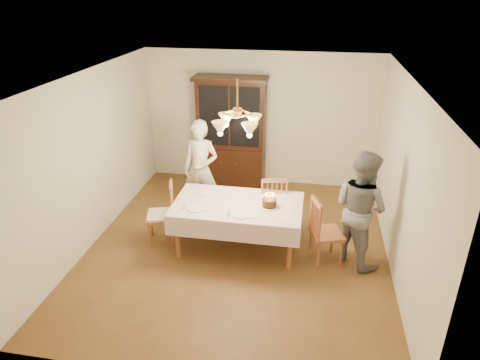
% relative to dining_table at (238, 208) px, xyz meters
% --- Properties ---
extents(ground, '(5.00, 5.00, 0.00)m').
position_rel_dining_table_xyz_m(ground, '(0.00, 0.00, -0.68)').
color(ground, brown).
rests_on(ground, ground).
extents(room_shell, '(5.00, 5.00, 5.00)m').
position_rel_dining_table_xyz_m(room_shell, '(0.00, 0.00, 0.90)').
color(room_shell, white).
rests_on(room_shell, ground).
extents(dining_table, '(1.90, 1.10, 0.76)m').
position_rel_dining_table_xyz_m(dining_table, '(0.00, 0.00, 0.00)').
color(dining_table, '#964E2B').
rests_on(dining_table, ground).
extents(china_hutch, '(1.38, 0.54, 2.16)m').
position_rel_dining_table_xyz_m(china_hutch, '(-0.54, 2.25, 0.36)').
color(china_hutch, black).
rests_on(china_hutch, ground).
extents(chair_far_side, '(0.51, 0.49, 1.00)m').
position_rel_dining_table_xyz_m(chair_far_side, '(0.47, 0.61, -0.24)').
color(chair_far_side, '#964E2B').
rests_on(chair_far_side, ground).
extents(chair_left_end, '(0.53, 0.54, 1.00)m').
position_rel_dining_table_xyz_m(chair_left_end, '(-1.19, -0.05, -0.23)').
color(chair_left_end, '#964E2B').
rests_on(chair_left_end, ground).
extents(chair_right_end, '(0.54, 0.55, 1.00)m').
position_rel_dining_table_xyz_m(chair_right_end, '(1.31, -0.12, -0.24)').
color(chair_right_end, '#964E2B').
rests_on(chair_right_end, ground).
extents(elderly_woman, '(0.67, 0.49, 1.69)m').
position_rel_dining_table_xyz_m(elderly_woman, '(-0.81, 0.95, 0.16)').
color(elderly_woman, beige).
rests_on(elderly_woman, ground).
extents(adult_in_grey, '(1.04, 1.05, 1.71)m').
position_rel_dining_table_xyz_m(adult_in_grey, '(1.75, -0.01, 0.17)').
color(adult_in_grey, slate).
rests_on(adult_in_grey, ground).
extents(birthday_cake, '(0.30, 0.30, 0.21)m').
position_rel_dining_table_xyz_m(birthday_cake, '(0.47, -0.02, 0.13)').
color(birthday_cake, white).
rests_on(birthday_cake, dining_table).
extents(place_setting_near_left, '(0.41, 0.26, 0.02)m').
position_rel_dining_table_xyz_m(place_setting_near_left, '(-0.56, -0.26, 0.08)').
color(place_setting_near_left, white).
rests_on(place_setting_near_left, dining_table).
extents(place_setting_near_right, '(0.39, 0.25, 0.02)m').
position_rel_dining_table_xyz_m(place_setting_near_right, '(0.12, -0.35, 0.08)').
color(place_setting_near_right, white).
rests_on(place_setting_near_right, dining_table).
extents(place_setting_far_left, '(0.38, 0.23, 0.02)m').
position_rel_dining_table_xyz_m(place_setting_far_left, '(-0.48, 0.23, 0.08)').
color(place_setting_far_left, white).
rests_on(place_setting_far_left, dining_table).
extents(chandelier, '(0.62, 0.62, 0.73)m').
position_rel_dining_table_xyz_m(chandelier, '(-0.00, -0.00, 1.29)').
color(chandelier, '#BF8C3F').
rests_on(chandelier, ground).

